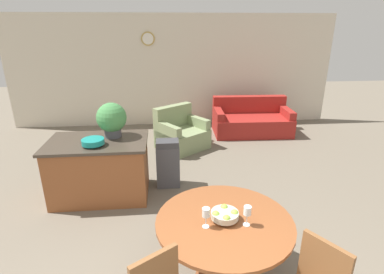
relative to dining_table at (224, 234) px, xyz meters
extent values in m
cube|color=beige|center=(-0.27, 5.24, 0.79)|extent=(8.00, 0.06, 2.70)
cylinder|color=tan|center=(-0.87, 5.20, 1.56)|extent=(0.32, 0.02, 0.32)
cylinder|color=white|center=(-0.87, 5.19, 1.56)|extent=(0.26, 0.01, 0.26)
cylinder|color=brown|center=(0.00, 0.00, -0.20)|extent=(0.13, 0.13, 0.65)
cylinder|color=brown|center=(0.00, 0.00, 0.15)|extent=(1.29, 1.29, 0.03)
cube|color=brown|center=(0.64, -0.63, 0.15)|extent=(0.24, 0.35, 0.46)
cylinder|color=#B7B29E|center=(0.00, 0.00, 0.18)|extent=(0.10, 0.10, 0.03)
cylinder|color=#B7B29E|center=(0.00, 0.00, 0.22)|extent=(0.26, 0.26, 0.06)
sphere|color=#99C142|center=(0.09, -0.01, 0.24)|extent=(0.08, 0.08, 0.08)
sphere|color=#99C142|center=(0.01, 0.09, 0.24)|extent=(0.08, 0.08, 0.08)
sphere|color=#99C142|center=(-0.09, -0.01, 0.24)|extent=(0.08, 0.08, 0.08)
sphere|color=#99C142|center=(0.00, -0.09, 0.24)|extent=(0.08, 0.08, 0.08)
cylinder|color=silver|center=(-0.19, -0.08, 0.17)|extent=(0.06, 0.06, 0.01)
cylinder|color=silver|center=(-0.19, -0.08, 0.22)|extent=(0.01, 0.01, 0.11)
cylinder|color=silver|center=(-0.19, -0.08, 0.32)|extent=(0.07, 0.07, 0.08)
cylinder|color=silver|center=(0.18, -0.09, 0.17)|extent=(0.06, 0.06, 0.01)
cylinder|color=silver|center=(0.18, -0.09, 0.22)|extent=(0.01, 0.01, 0.11)
cylinder|color=silver|center=(0.18, -0.09, 0.32)|extent=(0.07, 0.07, 0.08)
cube|color=brown|center=(-1.50, 1.78, -0.14)|extent=(1.35, 0.83, 0.84)
cube|color=#42382D|center=(-1.50, 1.78, 0.30)|extent=(1.41, 0.89, 0.04)
cylinder|color=teal|center=(-1.51, 1.59, 0.33)|extent=(0.11, 0.11, 0.02)
cylinder|color=teal|center=(-1.51, 1.59, 0.38)|extent=(0.30, 0.30, 0.07)
cylinder|color=#4C4C51|center=(-1.29, 1.93, 0.39)|extent=(0.24, 0.24, 0.13)
sphere|color=#478E4C|center=(-1.29, 1.93, 0.61)|extent=(0.43, 0.43, 0.43)
cube|color=#47474C|center=(-0.50, 1.98, -0.22)|extent=(0.36, 0.25, 0.68)
cube|color=#3C3C41|center=(-0.50, 1.98, 0.16)|extent=(0.35, 0.24, 0.09)
cube|color=maroon|center=(1.52, 4.28, -0.35)|extent=(1.80, 1.01, 0.42)
cube|color=maroon|center=(1.53, 4.65, 0.06)|extent=(1.78, 0.27, 0.40)
cube|color=maroon|center=(0.71, 4.31, -0.26)|extent=(0.19, 0.88, 0.60)
cube|color=maroon|center=(2.32, 4.26, -0.26)|extent=(0.19, 0.88, 0.60)
cube|color=gray|center=(-0.17, 3.52, -0.36)|extent=(1.20, 1.18, 0.40)
cube|color=gray|center=(-0.36, 3.78, 0.07)|extent=(0.83, 0.67, 0.45)
cube|color=gray|center=(-0.48, 3.30, -0.26)|extent=(0.54, 0.68, 0.60)
cube|color=gray|center=(0.14, 3.75, -0.26)|extent=(0.54, 0.68, 0.60)
camera|label=1|loc=(-0.52, -2.30, 1.86)|focal=28.00mm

